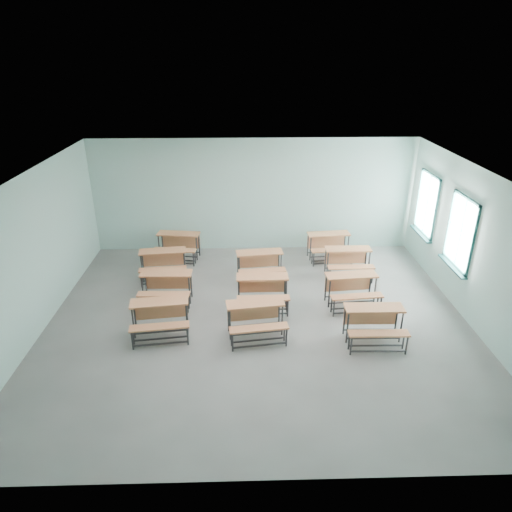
% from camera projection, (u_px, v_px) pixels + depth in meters
% --- Properties ---
extents(room, '(9.04, 8.04, 3.24)m').
position_uv_depth(room, '(262.00, 253.00, 9.22)').
color(room, gray).
rests_on(room, ground).
extents(desk_unit_r0c0, '(1.25, 0.91, 0.73)m').
position_uv_depth(desk_unit_r0c0, '(160.00, 314.00, 9.19)').
color(desk_unit_r0c0, '#C57247').
rests_on(desk_unit_r0c0, ground).
extents(desk_unit_r0c1, '(1.25, 0.93, 0.73)m').
position_uv_depth(desk_unit_r0c1, '(256.00, 315.00, 9.14)').
color(desk_unit_r0c1, '#C57247').
rests_on(desk_unit_r0c1, ground).
extents(desk_unit_r0c2, '(1.17, 0.79, 0.73)m').
position_uv_depth(desk_unit_r0c2, '(374.00, 320.00, 8.98)').
color(desk_unit_r0c2, '#C57247').
rests_on(desk_unit_r0c2, ground).
extents(desk_unit_r1c0, '(1.18, 0.81, 0.73)m').
position_uv_depth(desk_unit_r1c0, '(166.00, 284.00, 10.37)').
color(desk_unit_r1c0, '#C57247').
rests_on(desk_unit_r1c0, ground).
extents(desk_unit_r1c1, '(1.17, 0.79, 0.73)m').
position_uv_depth(desk_unit_r1c1, '(262.00, 287.00, 10.21)').
color(desk_unit_r1c1, '#C57247').
rests_on(desk_unit_r1c1, ground).
extents(desk_unit_r1c2, '(1.23, 0.89, 0.73)m').
position_uv_depth(desk_unit_r1c2, '(352.00, 286.00, 10.28)').
color(desk_unit_r1c2, '#C57247').
rests_on(desk_unit_r1c2, ground).
extents(desk_unit_r2c0, '(1.24, 0.91, 0.73)m').
position_uv_depth(desk_unit_r2c0, '(163.00, 260.00, 11.51)').
color(desk_unit_r2c0, '#C57247').
rests_on(desk_unit_r2c0, ground).
extents(desk_unit_r2c1, '(1.24, 0.91, 0.73)m').
position_uv_depth(desk_unit_r2c1, '(260.00, 262.00, 11.44)').
color(desk_unit_r2c1, '#C57247').
rests_on(desk_unit_r2c1, ground).
extents(desk_unit_r2c2, '(1.16, 0.78, 0.73)m').
position_uv_depth(desk_unit_r2c2, '(348.00, 258.00, 11.63)').
color(desk_unit_r2c2, '#C57247').
rests_on(desk_unit_r2c2, ground).
extents(desk_unit_r3c0, '(1.26, 0.93, 0.73)m').
position_uv_depth(desk_unit_r3c0, '(178.00, 242.00, 12.59)').
color(desk_unit_r3c0, '#C57247').
rests_on(desk_unit_r3c0, ground).
extents(desk_unit_r3c2, '(1.23, 0.88, 0.73)m').
position_uv_depth(desk_unit_r3c2, '(329.00, 243.00, 12.58)').
color(desk_unit_r3c2, '#C57247').
rests_on(desk_unit_r3c2, ground).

